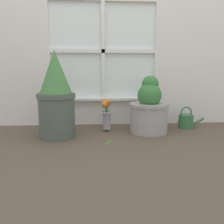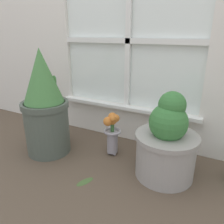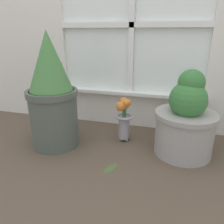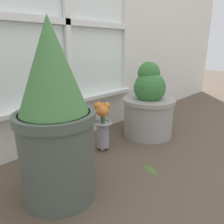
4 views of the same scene
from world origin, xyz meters
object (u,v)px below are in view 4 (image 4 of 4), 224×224
object	(u,v)px
potted_plant_left	(55,120)
flower_vase	(102,121)
watering_can	(162,110)
potted_plant_right	(149,107)

from	to	relation	value
potted_plant_left	flower_vase	size ratio (longest dim) A/B	2.39
potted_plant_left	watering_can	xyz separation A→B (m)	(1.20, 0.23, -0.27)
watering_can	flower_vase	bearing A→B (deg)	-175.85
flower_vase	watering_can	size ratio (longest dim) A/B	1.19
potted_plant_right	potted_plant_left	bearing A→B (deg)	-172.43
flower_vase	potted_plant_right	bearing A→B (deg)	-9.31
potted_plant_right	watering_can	distance (m)	0.44
flower_vase	watering_can	bearing A→B (deg)	4.15
potted_plant_left	flower_vase	bearing A→B (deg)	22.07
potted_plant_left	flower_vase	distance (m)	0.47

